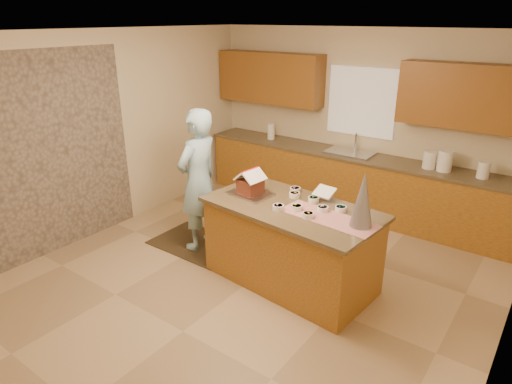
% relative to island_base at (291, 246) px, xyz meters
% --- Properties ---
extents(floor, '(5.50, 5.50, 0.00)m').
position_rel_island_base_xyz_m(floor, '(-0.36, -0.23, -0.45)').
color(floor, tan).
rests_on(floor, ground).
extents(ceiling, '(5.50, 5.50, 0.00)m').
position_rel_island_base_xyz_m(ceiling, '(-0.36, -0.23, 2.25)').
color(ceiling, silver).
rests_on(ceiling, floor).
extents(wall_back, '(5.50, 5.50, 0.00)m').
position_rel_island_base_xyz_m(wall_back, '(-0.36, 2.52, 0.90)').
color(wall_back, beige).
rests_on(wall_back, floor).
extents(wall_left, '(5.50, 5.50, 0.00)m').
position_rel_island_base_xyz_m(wall_left, '(-2.86, -0.23, 0.90)').
color(wall_left, beige).
rests_on(wall_left, floor).
extents(stone_accent, '(0.00, 2.50, 2.50)m').
position_rel_island_base_xyz_m(stone_accent, '(-2.84, -1.03, 0.80)').
color(stone_accent, gray).
rests_on(stone_accent, wall_left).
extents(window_curtain, '(1.05, 0.03, 1.00)m').
position_rel_island_base_xyz_m(window_curtain, '(-0.36, 2.49, 1.20)').
color(window_curtain, white).
rests_on(window_curtain, wall_back).
extents(back_counter_base, '(4.80, 0.60, 0.88)m').
position_rel_island_base_xyz_m(back_counter_base, '(-0.36, 2.22, -0.01)').
color(back_counter_base, '#A17421').
rests_on(back_counter_base, floor).
extents(back_counter_top, '(4.85, 0.63, 0.04)m').
position_rel_island_base_xyz_m(back_counter_top, '(-0.36, 2.22, 0.45)').
color(back_counter_top, brown).
rests_on(back_counter_top, back_counter_base).
extents(upper_cabinet_left, '(1.85, 0.35, 0.80)m').
position_rel_island_base_xyz_m(upper_cabinet_left, '(-1.91, 2.34, 1.45)').
color(upper_cabinet_left, brown).
rests_on(upper_cabinet_left, wall_back).
extents(upper_cabinet_right, '(1.85, 0.35, 0.80)m').
position_rel_island_base_xyz_m(upper_cabinet_right, '(1.19, 2.34, 1.45)').
color(upper_cabinet_right, brown).
rests_on(upper_cabinet_right, wall_back).
extents(sink, '(0.70, 0.45, 0.12)m').
position_rel_island_base_xyz_m(sink, '(-0.36, 2.22, 0.44)').
color(sink, silver).
rests_on(sink, back_counter_top).
extents(faucet, '(0.03, 0.03, 0.28)m').
position_rel_island_base_xyz_m(faucet, '(-0.36, 2.40, 0.61)').
color(faucet, silver).
rests_on(faucet, back_counter_top).
extents(island_base, '(1.90, 1.08, 0.89)m').
position_rel_island_base_xyz_m(island_base, '(0.00, 0.00, 0.00)').
color(island_base, '#A17421').
rests_on(island_base, floor).
extents(island_top, '(1.99, 1.17, 0.04)m').
position_rel_island_base_xyz_m(island_top, '(-0.00, 0.00, 0.47)').
color(island_top, brown).
rests_on(island_top, island_base).
extents(table_runner, '(1.04, 0.46, 0.01)m').
position_rel_island_base_xyz_m(table_runner, '(0.46, -0.04, 0.49)').
color(table_runner, '#9E0B0E').
rests_on(table_runner, island_top).
extents(baking_tray, '(0.50, 0.39, 0.03)m').
position_rel_island_base_xyz_m(baking_tray, '(-0.56, 0.00, 0.50)').
color(baking_tray, silver).
rests_on(baking_tray, island_top).
extents(cookbook, '(0.24, 0.19, 0.10)m').
position_rel_island_base_xyz_m(cookbook, '(0.19, 0.37, 0.58)').
color(cookbook, white).
rests_on(cookbook, island_top).
extents(tinsel_tree, '(0.24, 0.24, 0.56)m').
position_rel_island_base_xyz_m(tinsel_tree, '(0.79, -0.02, 0.77)').
color(tinsel_tree, '#AEADB9').
rests_on(tinsel_tree, island_top).
extents(rug, '(1.23, 0.80, 0.01)m').
position_rel_island_base_xyz_m(rug, '(-1.44, 0.02, -0.44)').
color(rug, black).
rests_on(rug, floor).
extents(boy, '(0.45, 0.67, 1.82)m').
position_rel_island_base_xyz_m(boy, '(-1.39, 0.02, 0.47)').
color(boy, '#8CB6C7').
rests_on(boy, rug).
extents(canister_a, '(0.17, 0.17, 0.24)m').
position_rel_island_base_xyz_m(canister_a, '(0.79, 2.22, 0.59)').
color(canister_a, white).
rests_on(canister_a, back_counter_top).
extents(canister_b, '(0.19, 0.19, 0.28)m').
position_rel_island_base_xyz_m(canister_b, '(0.99, 2.22, 0.61)').
color(canister_b, white).
rests_on(canister_b, back_counter_top).
extents(canister_c, '(0.15, 0.15, 0.21)m').
position_rel_island_base_xyz_m(canister_c, '(1.46, 2.22, 0.58)').
color(canister_c, white).
rests_on(canister_c, back_counter_top).
extents(paper_towel, '(0.12, 0.12, 0.26)m').
position_rel_island_base_xyz_m(paper_towel, '(-1.79, 2.22, 0.60)').
color(paper_towel, white).
rests_on(paper_towel, back_counter_top).
extents(gingerbread_house, '(0.30, 0.31, 0.29)m').
position_rel_island_base_xyz_m(gingerbread_house, '(-0.56, 0.00, 0.62)').
color(gingerbread_house, '#602919').
rests_on(gingerbread_house, baking_tray).
extents(candy_bowls, '(0.79, 0.66, 0.06)m').
position_rel_island_base_xyz_m(candy_bowls, '(0.12, 0.09, 0.52)').
color(candy_bowls, green).
rests_on(candy_bowls, island_top).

